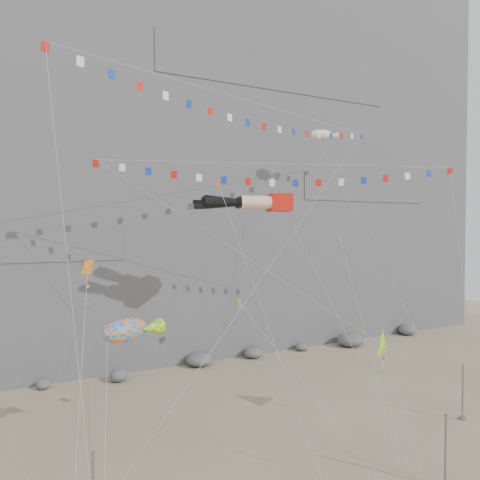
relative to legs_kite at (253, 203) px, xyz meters
The scene contains 15 objects.
ground 16.89m from the legs_kite, 93.09° to the right, with size 120.00×120.00×0.00m, color #9D886C.
cliff 26.80m from the legs_kite, 90.86° to the left, with size 80.00×28.00×50.00m, color slate.
talus_boulders 17.85m from the legs_kite, 92.16° to the left, with size 60.00×3.00×1.20m, color #5E5E63, non-canonical shape.
anchor_pole_center 20.65m from the legs_kite, 79.59° to the right, with size 0.12×0.12×3.86m, color slate.
anchor_pole_right 20.19m from the legs_kite, 42.27° to the right, with size 0.12×0.12×3.91m, color slate.
legs_kite is the anchor object (origin of this frame).
flag_banner_upper 7.79m from the legs_kite, 37.72° to the left, with size 31.50×15.93×29.09m.
flag_banner_lower 3.79m from the legs_kite, 31.34° to the right, with size 26.54×12.56×23.35m.
harlequin_kite 14.50m from the legs_kite, 161.12° to the right, with size 2.89×7.84×13.29m.
fish_windsock 14.57m from the legs_kite, 155.47° to the right, with size 4.71×7.77×10.19m.
delta_kite 14.07m from the legs_kite, 56.66° to the right, with size 4.46×7.16×8.97m.
blimp_windsock 14.19m from the legs_kite, 27.35° to the left, with size 3.66×15.99×27.04m.
small_kite_a 2.99m from the legs_kite, behind, with size 1.17×13.17×20.87m.
small_kite_b 7.42m from the legs_kite, 32.68° to the right, with size 4.58×10.53×16.41m.
small_kite_c 10.35m from the legs_kite, 124.53° to the right, with size 5.01×9.16×12.96m.
Camera 1 is at (-17.26, -24.66, 13.54)m, focal length 35.00 mm.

